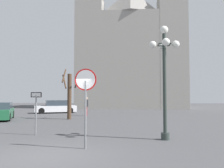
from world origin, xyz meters
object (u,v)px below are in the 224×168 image
stop_sign (86,92)px  parked_car_near_white (56,107)px  one_way_arrow_sign (36,108)px  street_lamp (164,67)px  cathedral (131,47)px  bare_tree (69,94)px  pedestrian_walking (87,104)px  parked_car_far_green (1,111)px

stop_sign → parked_car_near_white: stop_sign is taller
one_way_arrow_sign → street_lamp: size_ratio=0.42×
cathedral → one_way_arrow_sign: (-4.71, -28.59, -8.81)m
stop_sign → bare_tree: 11.38m
parked_car_near_white → pedestrian_walking: bearing=-41.1°
stop_sign → street_lamp: bearing=32.8°
stop_sign → parked_car_far_green: stop_sign is taller
one_way_arrow_sign → street_lamp: 6.40m
stop_sign → pedestrian_walking: 14.77m
stop_sign → street_lamp: (3.11, 2.00, 1.14)m
one_way_arrow_sign → stop_sign: bearing=-43.7°
stop_sign → street_lamp: 3.87m
bare_tree → pedestrian_walking: bearing=78.0°
one_way_arrow_sign → cathedral: bearing=80.6°
parked_car_far_green → pedestrian_walking: pedestrian_walking is taller
pedestrian_walking → stop_sign: bearing=-79.8°
stop_sign → cathedral: bearing=86.8°
parked_car_near_white → pedestrian_walking: (4.15, -3.62, 0.41)m
street_lamp → bare_tree: 11.05m
stop_sign → parked_car_near_white: size_ratio=0.58×
street_lamp → parked_car_far_green: 14.56m
cathedral → bare_tree: (-5.13, -20.55, -8.09)m
stop_sign → one_way_arrow_sign: stop_sign is taller
stop_sign → parked_car_far_green: bearing=131.1°
parked_car_near_white → parked_car_far_green: (-2.01, -8.10, -0.01)m
stop_sign → one_way_arrow_sign: 4.16m
cathedral → parked_car_near_white: bearing=-122.6°
cathedral → one_way_arrow_sign: bearing=-99.4°
cathedral → street_lamp: bearing=-87.4°
parked_car_far_green → pedestrian_walking: 7.63m
one_way_arrow_sign → parked_car_far_green: 9.27m
street_lamp → pedestrian_walking: (-5.72, 12.50, -2.07)m
one_way_arrow_sign → bare_tree: bearing=93.0°
bare_tree → parked_car_far_green: bearing=-171.2°
parked_car_far_green → street_lamp: bearing=-34.1°
cathedral → one_way_arrow_sign: cathedral is taller
street_lamp → pedestrian_walking: size_ratio=2.78×
one_way_arrow_sign → pedestrian_walking: one_way_arrow_sign is taller
stop_sign → one_way_arrow_sign: size_ratio=1.38×
stop_sign → one_way_arrow_sign: bearing=136.3°
bare_tree → parked_car_near_white: bare_tree is taller
bare_tree → parked_car_near_white: bearing=114.9°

